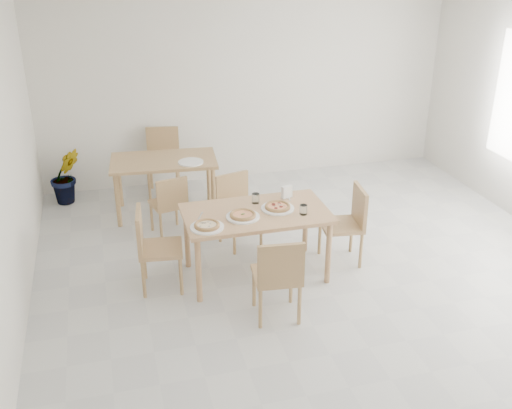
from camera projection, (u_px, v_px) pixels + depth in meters
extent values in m
plane|color=silver|center=(333.00, 296.00, 6.15)|extent=(7.00, 7.00, 0.00)
plane|color=white|center=(351.00, 12.00, 4.99)|extent=(7.00, 7.00, 0.00)
plane|color=silver|center=(248.00, 84.00, 8.64)|extent=(6.00, 0.00, 6.00)
cube|color=tan|center=(256.00, 214.00, 6.24)|extent=(1.51, 0.86, 0.04)
cylinder|color=tan|center=(199.00, 271.00, 5.92)|extent=(0.06, 0.06, 0.71)
cylinder|color=tan|center=(328.00, 253.00, 6.24)|extent=(0.06, 0.06, 0.71)
cylinder|color=tan|center=(187.00, 238.00, 6.55)|extent=(0.06, 0.06, 0.71)
cylinder|color=tan|center=(305.00, 223.00, 6.87)|extent=(0.06, 0.06, 0.71)
cube|color=tan|center=(277.00, 275.00, 5.67)|extent=(0.48, 0.48, 0.04)
cube|color=tan|center=(281.00, 265.00, 5.39)|extent=(0.44, 0.08, 0.41)
cylinder|color=tan|center=(291.00, 284.00, 5.96)|extent=(0.04, 0.04, 0.42)
cylinder|color=tan|center=(254.00, 287.00, 5.90)|extent=(0.04, 0.04, 0.42)
cylinder|color=tan|center=(299.00, 305.00, 5.62)|extent=(0.04, 0.04, 0.42)
cylinder|color=tan|center=(260.00, 309.00, 5.57)|extent=(0.04, 0.04, 0.42)
cube|color=tan|center=(240.00, 212.00, 6.99)|extent=(0.51, 0.51, 0.04)
cube|color=tan|center=(232.00, 189.00, 7.05)|extent=(0.41, 0.15, 0.40)
cylinder|color=tan|center=(234.00, 238.00, 6.86)|extent=(0.04, 0.04, 0.41)
cylinder|color=tan|center=(261.00, 231.00, 7.03)|extent=(0.04, 0.04, 0.41)
cylinder|color=tan|center=(220.00, 226.00, 7.14)|extent=(0.04, 0.04, 0.41)
cylinder|color=tan|center=(246.00, 220.00, 7.31)|extent=(0.04, 0.04, 0.41)
cube|color=tan|center=(161.00, 249.00, 6.13)|extent=(0.48, 0.48, 0.04)
cube|color=tan|center=(139.00, 230.00, 6.01)|extent=(0.09, 0.44, 0.42)
cylinder|color=tan|center=(181.00, 276.00, 6.08)|extent=(0.04, 0.04, 0.43)
cylinder|color=tan|center=(180.00, 258.00, 6.42)|extent=(0.04, 0.04, 0.43)
cylinder|color=tan|center=(144.00, 279.00, 6.03)|extent=(0.04, 0.04, 0.43)
cylinder|color=tan|center=(144.00, 261.00, 6.37)|extent=(0.04, 0.04, 0.43)
cube|color=tan|center=(341.00, 225.00, 6.62)|extent=(0.49, 0.49, 0.04)
cube|color=tan|center=(360.00, 206.00, 6.55)|extent=(0.10, 0.44, 0.42)
cylinder|color=tan|center=(320.00, 237.00, 6.87)|extent=(0.04, 0.04, 0.43)
cylinder|color=tan|center=(328.00, 253.00, 6.53)|extent=(0.04, 0.04, 0.43)
cylinder|color=tan|center=(351.00, 235.00, 6.91)|extent=(0.04, 0.04, 0.43)
cylinder|color=tan|center=(361.00, 251.00, 6.58)|extent=(0.04, 0.04, 0.43)
cylinder|color=white|center=(243.00, 217.00, 6.10)|extent=(0.34, 0.34, 0.02)
cylinder|color=white|center=(207.00, 227.00, 5.89)|extent=(0.33, 0.33, 0.02)
cylinder|color=white|center=(278.00, 208.00, 6.29)|extent=(0.35, 0.35, 0.02)
cylinder|color=tan|center=(243.00, 215.00, 6.10)|extent=(0.33, 0.33, 0.01)
torus|color=tan|center=(243.00, 215.00, 6.09)|extent=(0.33, 0.33, 0.03)
cylinder|color=#CF4B24|center=(243.00, 215.00, 6.09)|extent=(0.25, 0.25, 0.01)
ellipsoid|color=#225413|center=(243.00, 214.00, 6.09)|extent=(0.05, 0.03, 0.01)
cylinder|color=tan|center=(207.00, 226.00, 5.88)|extent=(0.29, 0.29, 0.01)
torus|color=tan|center=(207.00, 225.00, 5.88)|extent=(0.29, 0.29, 0.03)
cylinder|color=white|center=(207.00, 225.00, 5.88)|extent=(0.22, 0.22, 0.01)
cylinder|color=tan|center=(278.00, 207.00, 6.28)|extent=(0.36, 0.36, 0.01)
torus|color=tan|center=(278.00, 206.00, 6.28)|extent=(0.36, 0.36, 0.03)
cylinder|color=#CF4B24|center=(278.00, 206.00, 6.28)|extent=(0.28, 0.28, 0.01)
cylinder|color=white|center=(256.00, 198.00, 6.41)|extent=(0.08, 0.08, 0.11)
cylinder|color=white|center=(303.00, 210.00, 6.16)|extent=(0.08, 0.08, 0.10)
cube|color=silver|center=(287.00, 198.00, 6.55)|extent=(0.14, 0.10, 0.01)
cube|color=white|center=(287.00, 192.00, 6.52)|extent=(0.13, 0.08, 0.13)
cube|color=silver|center=(289.00, 198.00, 6.56)|extent=(0.05, 0.19, 0.01)
cube|color=silver|center=(200.00, 216.00, 6.14)|extent=(0.09, 0.17, 0.01)
cube|color=tan|center=(164.00, 161.00, 7.68)|extent=(1.41, 0.89, 0.04)
cylinder|color=tan|center=(118.00, 201.00, 7.46)|extent=(0.06, 0.06, 0.71)
cylinder|color=tan|center=(214.00, 194.00, 7.65)|extent=(0.06, 0.06, 0.71)
cylinder|color=tan|center=(119.00, 182.00, 8.02)|extent=(0.06, 0.06, 0.71)
cylinder|color=tan|center=(209.00, 176.00, 8.21)|extent=(0.06, 0.06, 0.71)
cube|color=tan|center=(168.00, 204.00, 7.27)|extent=(0.47, 0.47, 0.04)
cube|color=tan|center=(172.00, 194.00, 7.05)|extent=(0.38, 0.13, 0.37)
cylinder|color=tan|center=(176.00, 211.00, 7.56)|extent=(0.03, 0.03, 0.38)
cylinder|color=tan|center=(152.00, 217.00, 7.42)|extent=(0.03, 0.03, 0.38)
cylinder|color=tan|center=(187.00, 221.00, 7.30)|extent=(0.03, 0.03, 0.38)
cylinder|color=tan|center=(161.00, 227.00, 7.16)|extent=(0.03, 0.03, 0.38)
cube|color=tan|center=(163.00, 163.00, 8.37)|extent=(0.53, 0.53, 0.04)
cube|color=tan|center=(163.00, 142.00, 8.46)|extent=(0.45, 0.12, 0.43)
cylinder|color=tan|center=(149.00, 184.00, 8.28)|extent=(0.04, 0.04, 0.44)
cylinder|color=tan|center=(178.00, 183.00, 8.31)|extent=(0.04, 0.04, 0.44)
cylinder|color=tan|center=(151.00, 174.00, 8.64)|extent=(0.04, 0.04, 0.44)
cylinder|color=tan|center=(178.00, 173.00, 8.67)|extent=(0.04, 0.04, 0.44)
cylinder|color=white|center=(191.00, 162.00, 7.55)|extent=(0.32, 0.32, 0.02)
imported|color=#38691F|center=(66.00, 176.00, 8.13)|extent=(0.51, 0.46, 0.77)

